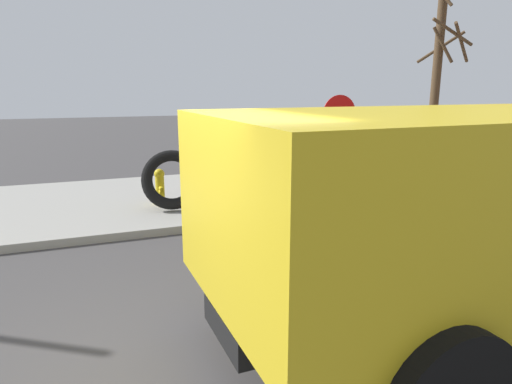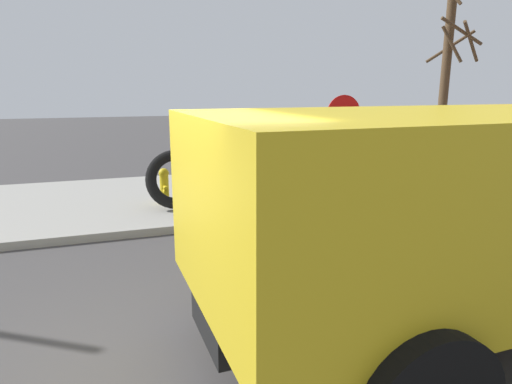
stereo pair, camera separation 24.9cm
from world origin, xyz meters
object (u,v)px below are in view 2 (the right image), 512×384
Objects in this scene: fire_hydrant at (164,185)px; loose_tire at (176,179)px; bare_tree at (446,72)px; stop_sign at (343,130)px.

fire_hydrant is 0.52m from loose_tire.
stop_sign is at bearing -161.56° from bare_tree.
fire_hydrant is 7.42m from bare_tree.
fire_hydrant is at bearing 158.17° from stop_sign.
stop_sign is at bearing -21.83° from fire_hydrant.
fire_hydrant is at bearing 112.82° from loose_tire.
fire_hydrant is at bearing 178.13° from bare_tree.
stop_sign is (3.49, -1.40, 1.20)m from fire_hydrant.
fire_hydrant is 3.95m from stop_sign.
fire_hydrant is 0.34× the size of stop_sign.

